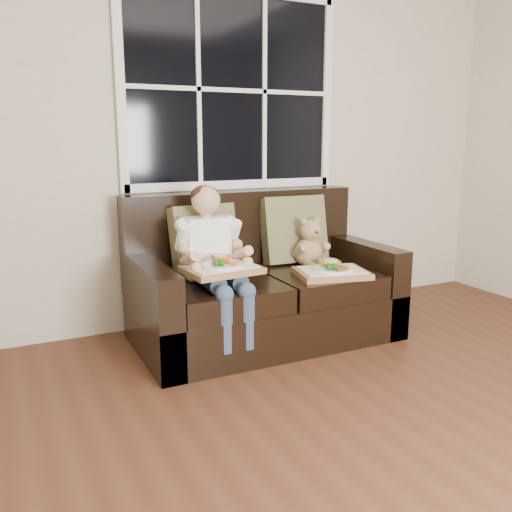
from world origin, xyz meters
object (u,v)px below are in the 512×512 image
tray_left (222,268)px  child (212,250)px  teddy_bear (310,246)px  loveseat (261,291)px  tray_right (332,271)px

tray_left → child: bearing=82.9°
teddy_bear → tray_left: bearing=-159.4°
loveseat → tray_right: (0.35, -0.32, 0.17)m
tray_right → child: bearing=177.5°
loveseat → child: bearing=-162.8°
loveseat → child: child is taller
teddy_bear → tray_right: teddy_bear is taller
loveseat → tray_left: 0.55m
teddy_bear → tray_right: size_ratio=0.70×
tray_left → loveseat: bearing=29.7°
child → teddy_bear: size_ratio=2.54×
teddy_bear → tray_right: 0.33m
child → tray_left: child is taller
child → teddy_bear: child is taller
child → teddy_bear: bearing=8.5°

